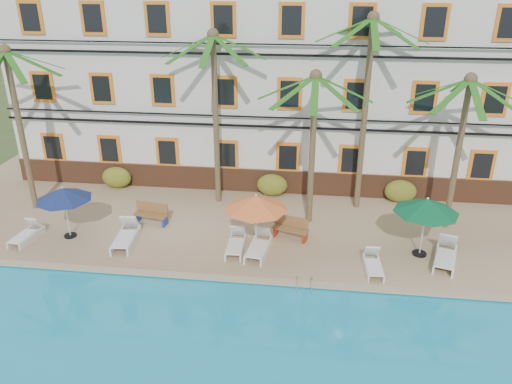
# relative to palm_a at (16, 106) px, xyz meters

# --- Properties ---
(ground) EXTENTS (100.00, 100.00, 0.00)m
(ground) POSITION_rel_palm_a_xyz_m (10.10, -3.87, -5.08)
(ground) COLOR #384C23
(ground) RESTS_ON ground
(pool_deck) EXTENTS (30.00, 12.00, 0.25)m
(pool_deck) POSITION_rel_palm_a_xyz_m (10.10, 1.13, -4.96)
(pool_deck) COLOR tan
(pool_deck) RESTS_ON ground
(pool_coping) EXTENTS (30.00, 0.35, 0.06)m
(pool_coping) POSITION_rel_palm_a_xyz_m (10.10, -4.77, -4.80)
(pool_coping) COLOR tan
(pool_coping) RESTS_ON pool_deck
(hotel_building) EXTENTS (25.40, 6.44, 10.22)m
(hotel_building) POSITION_rel_palm_a_xyz_m (10.10, 6.11, 0.29)
(hotel_building) COLOR silver
(hotel_building) RESTS_ON pool_deck
(palm_a) EXTENTS (4.59, 4.59, 7.43)m
(palm_a) POSITION_rel_palm_a_xyz_m (0.00, 0.00, 0.00)
(palm_a) COLOR brown
(palm_a) RESTS_ON pool_deck
(palm_b) EXTENTS (4.59, 4.59, 7.98)m
(palm_b) POSITION_rel_palm_a_xyz_m (8.38, 1.76, 0.32)
(palm_b) COLOR brown
(palm_b) RESTS_ON pool_deck
(palm_c) EXTENTS (4.59, 4.59, 6.66)m
(palm_c) POSITION_rel_palm_a_xyz_m (12.77, 0.19, -0.45)
(palm_c) COLOR brown
(palm_c) RESTS_ON pool_deck
(palm_d) EXTENTS (4.59, 4.59, 8.71)m
(palm_d) POSITION_rel_palm_a_xyz_m (14.95, 1.95, 0.73)
(palm_d) COLOR brown
(palm_d) RESTS_ON pool_deck
(palm_e) EXTENTS (4.59, 4.59, 6.63)m
(palm_e) POSITION_rel_palm_a_xyz_m (18.68, 0.42, -0.47)
(palm_e) COLOR brown
(palm_e) RESTS_ON pool_deck
(shrub_left) EXTENTS (1.50, 0.90, 1.10)m
(shrub_left) POSITION_rel_palm_a_xyz_m (2.94, 2.73, -4.28)
(shrub_left) COLOR #1F5117
(shrub_left) RESTS_ON pool_deck
(shrub_mid) EXTENTS (1.50, 0.90, 1.10)m
(shrub_mid) POSITION_rel_palm_a_xyz_m (10.89, 2.73, -4.28)
(shrub_mid) COLOR #1F5117
(shrub_mid) RESTS_ON pool_deck
(shrub_right) EXTENTS (1.50, 0.90, 1.10)m
(shrub_right) POSITION_rel_palm_a_xyz_m (17.03, 2.73, -4.28)
(shrub_right) COLOR #1F5117
(shrub_right) RESTS_ON pool_deck
(umbrella_blue) EXTENTS (2.27, 2.27, 2.27)m
(umbrella_blue) POSITION_rel_palm_a_xyz_m (2.90, -2.45, -2.90)
(umbrella_blue) COLOR black
(umbrella_blue) RESTS_ON pool_deck
(umbrella_red) EXTENTS (2.48, 2.48, 2.48)m
(umbrella_red) POSITION_rel_palm_a_xyz_m (10.76, -2.68, -2.72)
(umbrella_red) COLOR black
(umbrella_red) RESTS_ON pool_deck
(umbrella_green) EXTENTS (2.47, 2.47, 2.47)m
(umbrella_green) POSITION_rel_palm_a_xyz_m (17.14, -2.15, -2.73)
(umbrella_green) COLOR black
(umbrella_green) RESTS_ON pool_deck
(lounger_a) EXTENTS (0.78, 1.75, 0.80)m
(lounger_a) POSITION_rel_palm_a_xyz_m (1.28, -2.94, -4.57)
(lounger_a) COLOR white
(lounger_a) RESTS_ON pool_deck
(lounger_b) EXTENTS (0.92, 2.13, 0.98)m
(lounger_b) POSITION_rel_palm_a_xyz_m (5.43, -2.69, -4.52)
(lounger_b) COLOR white
(lounger_b) RESTS_ON pool_deck
(lounger_c) EXTENTS (0.69, 1.82, 0.85)m
(lounger_c) POSITION_rel_palm_a_xyz_m (9.95, -2.67, -4.56)
(lounger_c) COLOR white
(lounger_c) RESTS_ON pool_deck
(lounger_d) EXTENTS (0.94, 2.05, 0.93)m
(lounger_d) POSITION_rel_palm_a_xyz_m (10.88, -2.77, -4.53)
(lounger_d) COLOR white
(lounger_d) RESTS_ON pool_deck
(lounger_e) EXTENTS (0.68, 1.69, 0.79)m
(lounger_e) POSITION_rel_palm_a_xyz_m (15.23, -3.51, -4.58)
(lounger_e) COLOR white
(lounger_e) RESTS_ON pool_deck
(lounger_f) EXTENTS (1.28, 2.16, 0.97)m
(lounger_f) POSITION_rel_palm_a_xyz_m (17.99, -2.62, -4.52)
(lounger_f) COLOR white
(lounger_f) RESTS_ON pool_deck
(bench_left) EXTENTS (1.56, 0.72, 0.93)m
(bench_left) POSITION_rel_palm_a_xyz_m (5.93, -0.86, -4.36)
(bench_left) COLOR olive
(bench_left) RESTS_ON pool_deck
(bench_right) EXTENTS (1.57, 0.91, 0.93)m
(bench_right) POSITION_rel_palm_a_xyz_m (12.07, -1.42, -4.36)
(bench_right) COLOR olive
(bench_right) RESTS_ON pool_deck
(pool_ladder) EXTENTS (0.54, 0.74, 0.74)m
(pool_ladder) POSITION_rel_palm_a_xyz_m (12.74, -4.87, -4.83)
(pool_ladder) COLOR silver
(pool_ladder) RESTS_ON ground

